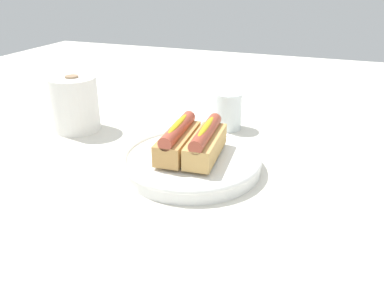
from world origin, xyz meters
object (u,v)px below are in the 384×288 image
Objects in this scene: serving_bowl at (192,160)px; hotdog_back at (178,139)px; hotdog_front at (206,142)px; water_glass at (228,112)px; paper_towel_roll at (75,104)px.

hotdog_back is at bearing 92.89° from serving_bowl.
hotdog_front is 0.23m from water_glass.
hotdog_front is 1.00× the size of hotdog_back.
serving_bowl is 0.35m from paper_towel_roll.
serving_bowl is 2.04× the size of paper_towel_roll.
hotdog_front is at bearing -87.11° from hotdog_back.
paper_towel_roll is at bearing 74.37° from serving_bowl.
water_glass is 0.37m from paper_towel_roll.
hotdog_back is at bearing -107.19° from paper_towel_roll.
serving_bowl is 0.23m from water_glass.
hotdog_back is 1.70× the size of water_glass.
paper_towel_roll is (0.09, 0.33, 0.05)m from serving_bowl.
paper_towel_roll is at bearing 75.72° from hotdog_front.
paper_towel_roll reaches higher than hotdog_back.
serving_bowl is at bearing 178.03° from water_glass.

